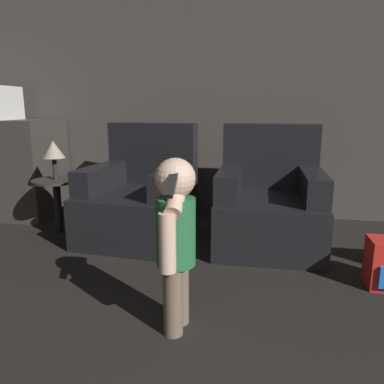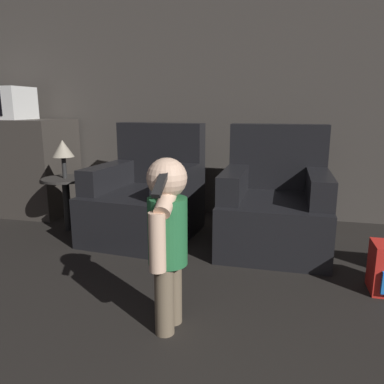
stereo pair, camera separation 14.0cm
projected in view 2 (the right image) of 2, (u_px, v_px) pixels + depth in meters
wall_back at (260, 79)px, 3.42m from camera, size 8.40×0.05×2.60m
armchair_left at (147, 198)px, 3.09m from camera, size 0.85×0.95×0.91m
armchair_right at (275, 206)px, 2.86m from camera, size 0.78×0.88×0.91m
person_toddler at (167, 232)px, 1.71m from camera, size 0.18×0.33×0.83m
kitchen_counter at (9, 166)px, 3.81m from camera, size 1.27×0.63×0.93m
microwave at (2, 103)px, 3.67m from camera, size 0.54×0.38×0.31m
side_table at (66, 188)px, 3.18m from camera, size 0.39×0.39×0.46m
lamp at (63, 149)px, 3.11m from camera, size 0.18×0.18×0.32m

